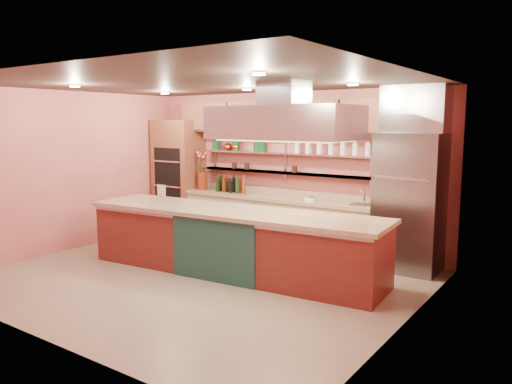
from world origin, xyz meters
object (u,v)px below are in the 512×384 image
Objects in this scene: flower_vase at (202,181)px; kitchen_scale at (310,198)px; green_canister at (262,147)px; island at (232,241)px; refrigerator at (409,203)px; copper_kettle at (228,147)px.

kitchen_scale is at bearing 0.00° from flower_vase.
kitchen_scale is at bearing -10.84° from green_canister.
kitchen_scale reaches higher than island.
island is at bearing -142.24° from refrigerator.
green_canister is at bearing 175.39° from refrigerator.
green_canister is at bearing 178.49° from kitchen_scale.
refrigerator reaches higher than green_canister.
green_canister is (-2.85, 0.23, 0.75)m from refrigerator.
kitchen_scale is 0.97× the size of green_canister.
kitchen_scale is at bearing 179.66° from refrigerator.
island is (-2.12, -1.65, -0.57)m from refrigerator.
flower_vase is 1.96× the size of copper_kettle.
island is 26.64× the size of green_canister.
refrigerator reaches higher than copper_kettle.
refrigerator is at bearing 8.99° from kitchen_scale.
flower_vase reaches higher than island.
refrigerator is at bearing -3.60° from copper_kettle.
flower_vase is at bearing -170.23° from green_canister.
copper_kettle is at bearing 180.00° from green_canister.
island is 1.78m from kitchen_scale.
copper_kettle is (-3.65, 0.23, 0.74)m from refrigerator.
kitchen_scale is 0.95× the size of copper_kettle.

